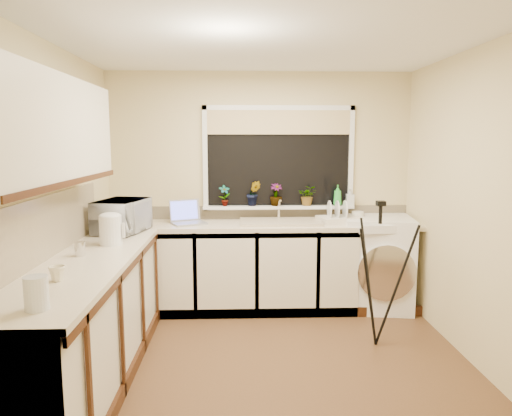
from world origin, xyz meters
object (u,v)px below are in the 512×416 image
(microwave, at_px, (122,216))
(cup_left, at_px, (57,274))
(laptop, at_px, (187,217))
(kettle, at_px, (111,230))
(tripod, at_px, (378,274))
(soap_bottle_green, at_px, (338,195))
(washing_machine, at_px, (377,262))
(plant_a, at_px, (224,196))
(glass_jug, at_px, (36,293))
(plant_c, at_px, (276,195))
(dish_rack, at_px, (339,220))
(steel_jar, at_px, (80,249))
(plant_b, at_px, (254,193))
(plant_d, at_px, (308,196))
(soap_bottle_clear, at_px, (350,197))
(cup_back, at_px, (358,216))

(microwave, height_order, cup_left, microwave)
(laptop, distance_m, kettle, 1.11)
(tripod, relative_size, soap_bottle_green, 5.62)
(washing_machine, xyz_separation_m, plant_a, (-1.59, 0.20, 0.68))
(washing_machine, xyz_separation_m, kettle, (-2.47, -0.96, 0.54))
(glass_jug, bearing_deg, plant_c, 62.24)
(dish_rack, xyz_separation_m, soap_bottle_green, (0.02, 0.19, 0.23))
(laptop, height_order, plant_a, plant_a)
(steel_jar, bearing_deg, plant_b, 49.58)
(glass_jug, bearing_deg, washing_machine, 45.16)
(washing_machine, xyz_separation_m, plant_d, (-0.70, 0.21, 0.68))
(plant_d, relative_size, cup_left, 2.17)
(laptop, distance_m, steel_jar, 1.50)
(steel_jar, distance_m, soap_bottle_clear, 2.83)
(glass_jug, relative_size, plant_a, 0.77)
(dish_rack, xyz_separation_m, plant_a, (-1.18, 0.19, 0.23))
(laptop, distance_m, tripod, 1.98)
(glass_jug, height_order, plant_b, plant_b)
(tripod, distance_m, soap_bottle_clear, 1.27)
(tripod, bearing_deg, soap_bottle_clear, 103.78)
(glass_jug, distance_m, cup_back, 3.38)
(laptop, relative_size, glass_jug, 2.38)
(glass_jug, distance_m, cup_left, 0.50)
(cup_left, bearing_deg, cup_back, 41.07)
(glass_jug, xyz_separation_m, plant_b, (1.16, 2.67, 0.20))
(microwave, height_order, plant_b, plant_b)
(dish_rack, xyz_separation_m, steel_jar, (-2.19, -1.34, 0.02))
(plant_c, height_order, cup_left, plant_c)
(kettle, height_order, steel_jar, kettle)
(kettle, height_order, microwave, microwave)
(plant_a, distance_m, plant_b, 0.31)
(plant_c, relative_size, cup_back, 1.77)
(plant_c, distance_m, plant_d, 0.34)
(plant_b, distance_m, plant_d, 0.58)
(steel_jar, bearing_deg, soap_bottle_clear, 33.56)
(washing_machine, relative_size, soap_bottle_green, 4.32)
(plant_d, relative_size, soap_bottle_clear, 1.22)
(cup_back, bearing_deg, laptop, -178.44)
(washing_machine, bearing_deg, plant_d, 171.11)
(microwave, bearing_deg, tripod, -90.05)
(plant_d, relative_size, cup_back, 1.60)
(dish_rack, xyz_separation_m, plant_b, (-0.87, 0.21, 0.25))
(washing_machine, xyz_separation_m, cup_back, (-0.20, 0.07, 0.47))
(steel_jar, relative_size, plant_b, 0.40)
(cup_left, bearing_deg, glass_jug, -80.33)
(washing_machine, relative_size, kettle, 4.11)
(glass_jug, bearing_deg, laptop, 79.01)
(plant_a, xyz_separation_m, plant_c, (0.54, 0.01, 0.01))
(tripod, xyz_separation_m, plant_b, (-1.01, 1.15, 0.56))
(washing_machine, distance_m, soap_bottle_clear, 0.74)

